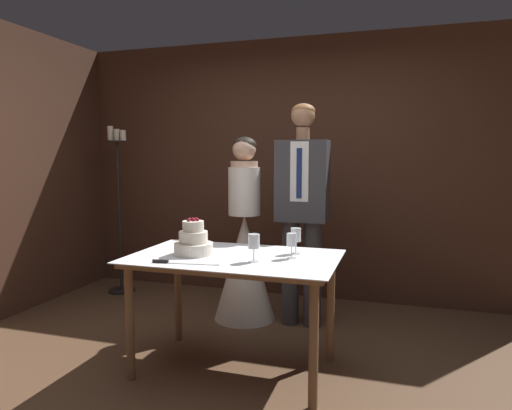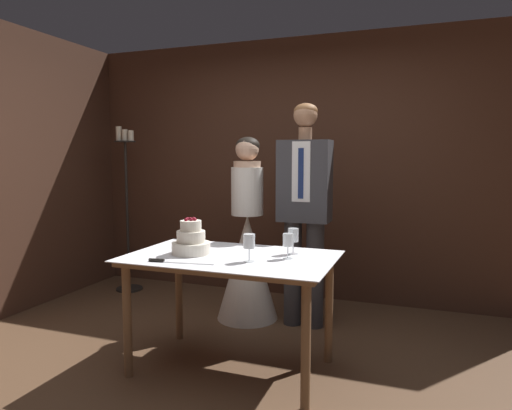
# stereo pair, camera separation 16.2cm
# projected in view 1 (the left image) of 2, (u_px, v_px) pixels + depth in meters

# --- Properties ---
(ground_plane) EXTENTS (40.00, 40.00, 0.00)m
(ground_plane) POSITION_uv_depth(u_px,v_px,m) (226.00, 380.00, 2.95)
(ground_plane) COLOR brown
(wall_back) EXTENTS (4.83, 0.12, 2.62)m
(wall_back) POSITION_uv_depth(u_px,v_px,m) (295.00, 169.00, 4.69)
(wall_back) COLOR #472B1E
(wall_back) RESTS_ON ground_plane
(cake_table) EXTENTS (1.37, 0.85, 0.78)m
(cake_table) POSITION_uv_depth(u_px,v_px,m) (235.00, 269.00, 3.04)
(cake_table) COLOR brown
(cake_table) RESTS_ON ground_plane
(tiered_cake) EXTENTS (0.26, 0.26, 0.25)m
(tiered_cake) POSITION_uv_depth(u_px,v_px,m) (193.00, 242.00, 3.07)
(tiered_cake) COLOR silver
(tiered_cake) RESTS_ON cake_table
(cake_knife) EXTENTS (0.43, 0.08, 0.02)m
(cake_knife) POSITION_uv_depth(u_px,v_px,m) (173.00, 262.00, 2.81)
(cake_knife) COLOR silver
(cake_knife) RESTS_ON cake_table
(wine_glass_near) EXTENTS (0.07, 0.07, 0.16)m
(wine_glass_near) POSITION_uv_depth(u_px,v_px,m) (292.00, 240.00, 2.95)
(wine_glass_near) COLOR silver
(wine_glass_near) RESTS_ON cake_table
(wine_glass_middle) EXTENTS (0.07, 0.07, 0.18)m
(wine_glass_middle) POSITION_uv_depth(u_px,v_px,m) (254.00, 243.00, 2.85)
(wine_glass_middle) COLOR silver
(wine_glass_middle) RESTS_ON cake_table
(wine_glass_far) EXTENTS (0.07, 0.07, 0.18)m
(wine_glass_far) POSITION_uv_depth(u_px,v_px,m) (296.00, 236.00, 3.09)
(wine_glass_far) COLOR silver
(wine_glass_far) RESTS_ON cake_table
(bride) EXTENTS (0.54, 0.54, 1.61)m
(bride) POSITION_uv_depth(u_px,v_px,m) (245.00, 253.00, 4.03)
(bride) COLOR white
(bride) RESTS_ON ground_plane
(groom) EXTENTS (0.43, 0.25, 1.88)m
(groom) POSITION_uv_depth(u_px,v_px,m) (302.00, 204.00, 3.83)
(groom) COLOR #38383D
(groom) RESTS_ON ground_plane
(candle_stand) EXTENTS (0.28, 0.28, 1.76)m
(candle_stand) POSITION_uv_depth(u_px,v_px,m) (119.00, 209.00, 4.80)
(candle_stand) COLOR black
(candle_stand) RESTS_ON ground_plane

